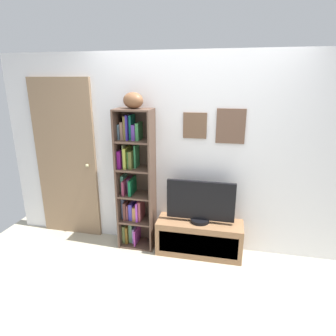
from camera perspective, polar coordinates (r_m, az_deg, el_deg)
The scene contains 7 objects.
ground at distance 3.01m, azimuth 1.12°, elevation -25.96°, with size 5.20×5.20×0.04m, color #ACA58F.
back_wall at distance 3.43m, azimuth 4.90°, elevation 2.51°, with size 4.80×0.08×2.35m.
bookshelf at distance 3.54m, azimuth -6.82°, elevation -2.75°, with size 0.43×0.30×1.73m.
football at distance 3.30m, azimuth -6.93°, elevation 13.14°, with size 0.26×0.18×0.18m, color brown.
tv_stand at distance 3.60m, azimuth 6.19°, elevation -13.53°, with size 1.02×0.35×0.42m.
television at distance 3.39m, azimuth 6.45°, elevation -6.78°, with size 0.79×0.22×0.51m.
door at distance 3.96m, azimuth -19.53°, elevation 1.43°, with size 0.83×0.09×2.07m.
Camera 1 is at (0.41, -2.16, 2.04)m, focal length 30.78 mm.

